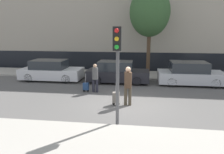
{
  "coord_description": "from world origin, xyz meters",
  "views": [
    {
      "loc": [
        0.62,
        -9.82,
        3.45
      ],
      "look_at": [
        -0.94,
        1.8,
        0.95
      ],
      "focal_mm": 35.0,
      "sensor_mm": 36.0,
      "label": 1
    }
  ],
  "objects_px": {
    "parked_car_1": "(117,73)",
    "parked_car_2": "(190,74)",
    "trolley_right": "(116,98)",
    "trolley_left": "(86,86)",
    "pedestrian_right": "(128,84)",
    "pedestrian_left": "(95,76)",
    "parked_car_0": "(51,71)",
    "traffic_light": "(117,57)",
    "bare_tree_near_crossing": "(150,12)"
  },
  "relations": [
    {
      "from": "parked_car_1",
      "to": "parked_car_2",
      "type": "relative_size",
      "value": 0.99
    },
    {
      "from": "parked_car_1",
      "to": "trolley_right",
      "type": "relative_size",
      "value": 3.57
    },
    {
      "from": "trolley_left",
      "to": "trolley_right",
      "type": "height_order",
      "value": "trolley_right"
    },
    {
      "from": "pedestrian_right",
      "to": "trolley_right",
      "type": "height_order",
      "value": "pedestrian_right"
    },
    {
      "from": "parked_car_1",
      "to": "pedestrian_left",
      "type": "height_order",
      "value": "pedestrian_left"
    },
    {
      "from": "parked_car_0",
      "to": "parked_car_2",
      "type": "relative_size",
      "value": 1.02
    },
    {
      "from": "pedestrian_right",
      "to": "traffic_light",
      "type": "height_order",
      "value": "traffic_light"
    },
    {
      "from": "parked_car_0",
      "to": "parked_car_1",
      "type": "xyz_separation_m",
      "value": [
        4.7,
        -0.07,
        0.0
      ]
    },
    {
      "from": "parked_car_0",
      "to": "pedestrian_right",
      "type": "distance_m",
      "value": 7.35
    },
    {
      "from": "pedestrian_right",
      "to": "parked_car_0",
      "type": "bearing_deg",
      "value": 135.93
    },
    {
      "from": "traffic_light",
      "to": "bare_tree_near_crossing",
      "type": "xyz_separation_m",
      "value": [
        1.35,
        9.5,
        2.21
      ]
    },
    {
      "from": "trolley_right",
      "to": "bare_tree_near_crossing",
      "type": "relative_size",
      "value": 0.18
    },
    {
      "from": "trolley_right",
      "to": "pedestrian_right",
      "type": "bearing_deg",
      "value": 5.15
    },
    {
      "from": "parked_car_2",
      "to": "pedestrian_left",
      "type": "height_order",
      "value": "pedestrian_left"
    },
    {
      "from": "bare_tree_near_crossing",
      "to": "pedestrian_left",
      "type": "bearing_deg",
      "value": -120.9
    },
    {
      "from": "trolley_left",
      "to": "bare_tree_near_crossing",
      "type": "relative_size",
      "value": 0.16
    },
    {
      "from": "parked_car_1",
      "to": "pedestrian_right",
      "type": "height_order",
      "value": "pedestrian_right"
    },
    {
      "from": "pedestrian_right",
      "to": "trolley_right",
      "type": "bearing_deg",
      "value": -179.94
    },
    {
      "from": "parked_car_1",
      "to": "bare_tree_near_crossing",
      "type": "relative_size",
      "value": 0.64
    },
    {
      "from": "parked_car_2",
      "to": "pedestrian_left",
      "type": "xyz_separation_m",
      "value": [
        -5.73,
        -2.63,
        0.24
      ]
    },
    {
      "from": "trolley_left",
      "to": "traffic_light",
      "type": "distance_m",
      "value": 5.41
    },
    {
      "from": "parked_car_2",
      "to": "bare_tree_near_crossing",
      "type": "relative_size",
      "value": 0.64
    },
    {
      "from": "parked_car_0",
      "to": "parked_car_1",
      "type": "relative_size",
      "value": 1.03
    },
    {
      "from": "parked_car_0",
      "to": "trolley_right",
      "type": "bearing_deg",
      "value": -42.14
    },
    {
      "from": "parked_car_2",
      "to": "bare_tree_near_crossing",
      "type": "height_order",
      "value": "bare_tree_near_crossing"
    },
    {
      "from": "trolley_left",
      "to": "bare_tree_near_crossing",
      "type": "height_order",
      "value": "bare_tree_near_crossing"
    },
    {
      "from": "trolley_right",
      "to": "bare_tree_near_crossing",
      "type": "bearing_deg",
      "value": 77.03
    },
    {
      "from": "traffic_light",
      "to": "trolley_left",
      "type": "bearing_deg",
      "value": 117.67
    },
    {
      "from": "pedestrian_left",
      "to": "trolley_left",
      "type": "relative_size",
      "value": 1.54
    },
    {
      "from": "trolley_left",
      "to": "parked_car_1",
      "type": "bearing_deg",
      "value": 59.04
    },
    {
      "from": "parked_car_1",
      "to": "parked_car_2",
      "type": "distance_m",
      "value": 4.76
    },
    {
      "from": "pedestrian_right",
      "to": "bare_tree_near_crossing",
      "type": "distance_m",
      "value": 8.13
    },
    {
      "from": "parked_car_0",
      "to": "pedestrian_left",
      "type": "distance_m",
      "value": 4.57
    },
    {
      "from": "parked_car_0",
      "to": "parked_car_1",
      "type": "distance_m",
      "value": 4.7
    },
    {
      "from": "trolley_right",
      "to": "parked_car_2",
      "type": "bearing_deg",
      "value": 47.35
    },
    {
      "from": "pedestrian_left",
      "to": "pedestrian_right",
      "type": "height_order",
      "value": "pedestrian_right"
    },
    {
      "from": "parked_car_2",
      "to": "pedestrian_right",
      "type": "bearing_deg",
      "value": -129.09
    },
    {
      "from": "trolley_right",
      "to": "pedestrian_left",
      "type": "bearing_deg",
      "value": 125.02
    },
    {
      "from": "parked_car_2",
      "to": "traffic_light",
      "type": "bearing_deg",
      "value": -119.81
    },
    {
      "from": "parked_car_0",
      "to": "pedestrian_right",
      "type": "bearing_deg",
      "value": -38.98
    },
    {
      "from": "bare_tree_near_crossing",
      "to": "parked_car_2",
      "type": "bearing_deg",
      "value": -43.59
    },
    {
      "from": "parked_car_2",
      "to": "trolley_right",
      "type": "relative_size",
      "value": 3.6
    },
    {
      "from": "parked_car_1",
      "to": "trolley_right",
      "type": "height_order",
      "value": "parked_car_1"
    },
    {
      "from": "trolley_left",
      "to": "pedestrian_right",
      "type": "bearing_deg",
      "value": -38.36
    },
    {
      "from": "trolley_left",
      "to": "traffic_light",
      "type": "bearing_deg",
      "value": -62.33
    },
    {
      "from": "bare_tree_near_crossing",
      "to": "trolley_right",
      "type": "bearing_deg",
      "value": -102.97
    },
    {
      "from": "trolley_right",
      "to": "traffic_light",
      "type": "relative_size",
      "value": 0.32
    },
    {
      "from": "trolley_right",
      "to": "trolley_left",
      "type": "bearing_deg",
      "value": 134.0
    },
    {
      "from": "parked_car_0",
      "to": "trolley_right",
      "type": "distance_m",
      "value": 6.96
    },
    {
      "from": "parked_car_0",
      "to": "traffic_light",
      "type": "bearing_deg",
      "value": -51.93
    }
  ]
}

